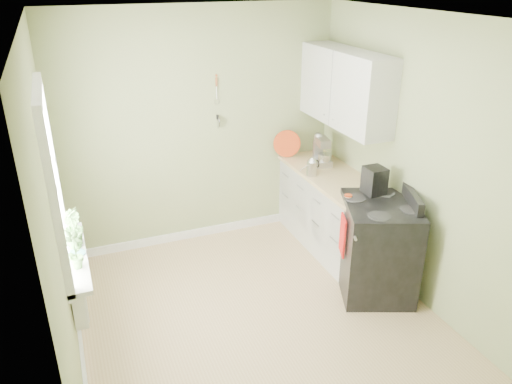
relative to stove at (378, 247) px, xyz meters
name	(u,v)px	position (x,y,z in m)	size (l,w,h in m)	color
floor	(260,322)	(-1.28, -0.05, -0.50)	(3.20, 3.60, 0.02)	tan
ceiling	(262,16)	(-1.28, -0.05, 2.22)	(3.20, 3.60, 0.02)	white
wall_back	(200,129)	(-1.28, 1.76, 0.86)	(3.20, 0.02, 2.70)	#97A26E
wall_left	(54,224)	(-2.89, -0.05, 0.86)	(0.02, 3.60, 2.70)	#97A26E
wall_right	(420,164)	(0.33, -0.05, 0.86)	(0.02, 3.60, 2.70)	#97A26E
base_cabinets	(331,212)	(0.02, 0.95, -0.06)	(0.60, 1.60, 0.87)	white
countertop	(333,176)	(0.01, 0.95, 0.40)	(0.64, 1.60, 0.04)	#D1B580
upper_cabinets	(345,88)	(0.15, 1.05, 1.36)	(0.35, 1.40, 0.80)	white
window	(52,182)	(-2.86, 0.25, 1.06)	(0.06, 1.14, 1.44)	white
window_sill	(75,257)	(-2.79, 0.25, 0.39)	(0.18, 1.14, 0.04)	white
radiator	(78,294)	(-2.82, 0.20, 0.06)	(0.12, 0.50, 0.35)	white
wall_utensils	(217,110)	(-1.08, 1.73, 1.07)	(0.02, 0.14, 0.58)	#D1B580
stove	(378,247)	(0.00, 0.00, 0.00)	(0.96, 0.99, 1.09)	black
stand_mixer	(322,152)	(0.04, 1.28, 0.57)	(0.23, 0.32, 0.36)	#B2B2B7
kettle	(312,167)	(-0.23, 1.02, 0.52)	(0.20, 0.12, 0.21)	silver
coffee_maker	(374,184)	(0.06, 0.25, 0.58)	(0.19, 0.21, 0.33)	black
red_tray	(287,144)	(-0.23, 1.67, 0.59)	(0.33, 0.33, 0.02)	#B03915
jar	(348,199)	(-0.23, 0.25, 0.46)	(0.08, 0.08, 0.08)	beige
plant_a	(75,249)	(-2.78, 0.03, 0.58)	(0.18, 0.12, 0.34)	#497B39
plant_b	(72,230)	(-2.78, 0.38, 0.57)	(0.17, 0.14, 0.32)	#497B39
plant_c	(72,226)	(-2.78, 0.44, 0.57)	(0.18, 0.18, 0.33)	#497B39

